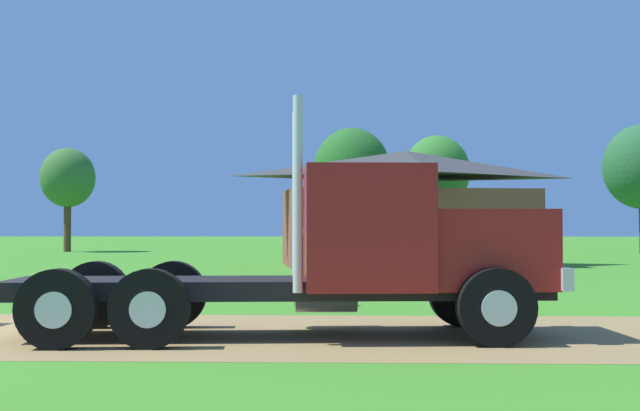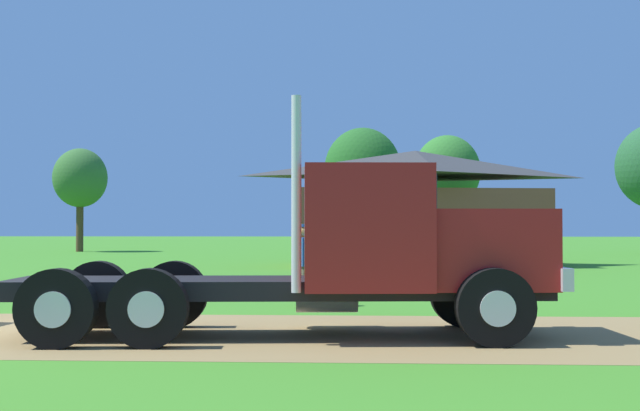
% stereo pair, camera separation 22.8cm
% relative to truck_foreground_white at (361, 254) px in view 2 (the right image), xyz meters
% --- Properties ---
extents(truck_foreground_white, '(8.24, 3.04, 3.51)m').
position_rel_truck_foreground_white_xyz_m(truck_foreground_white, '(0.00, 0.00, 0.00)').
color(truck_foreground_white, black).
rests_on(truck_foreground_white, ground_plane).
extents(visitor_far_side, '(0.43, 0.64, 1.70)m').
position_rel_truck_foreground_white_xyz_m(visitor_far_side, '(-1.16, 4.47, -0.30)').
color(visitor_far_side, '#264C8C').
rests_on(visitor_far_side, ground_plane).
extents(shed_building, '(10.96, 6.92, 4.71)m').
position_rel_truck_foreground_white_xyz_m(shed_building, '(2.25, 21.03, 1.03)').
color(shed_building, brown).
rests_on(shed_building, ground_plane).
extents(tree_left, '(3.33, 3.33, 6.41)m').
position_rel_truck_foreground_white_xyz_m(tree_left, '(-17.37, 37.14, 3.29)').
color(tree_left, '#513823').
rests_on(tree_left, ground_plane).
extents(tree_mid, '(4.48, 4.48, 7.33)m').
position_rel_truck_foreground_white_xyz_m(tree_mid, '(0.14, 35.04, 3.61)').
color(tree_mid, '#513823').
rests_on(tree_mid, ground_plane).
extents(tree_right, '(3.25, 3.25, 6.08)m').
position_rel_truck_foreground_white_xyz_m(tree_right, '(4.26, 27.77, 3.01)').
color(tree_right, '#513823').
rests_on(tree_right, ground_plane).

